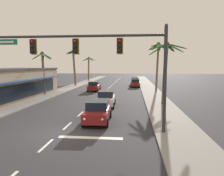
{
  "coord_description": "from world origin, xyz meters",
  "views": [
    {
      "loc": [
        4.8,
        -13.34,
        4.4
      ],
      "look_at": [
        2.69,
        8.0,
        2.2
      ],
      "focal_mm": 34.78,
      "sensor_mm": 36.0,
      "label": 1
    }
  ],
  "objects_px": {
    "sedan_third_in_queue": "(106,98)",
    "palm_left_farthest": "(89,64)",
    "sedan_parked_mid_kerb": "(135,81)",
    "traffic_signal_mast": "(102,54)",
    "sedan_lead_at_stop_bar": "(98,111)",
    "sedan_oncoming_far": "(94,86)",
    "palm_left_third": "(74,61)",
    "storefront_strip_left": "(3,84)",
    "palm_right_second": "(166,61)",
    "palm_left_second": "(43,64)",
    "palm_right_third": "(158,56)",
    "sedan_parked_nearest_kerb": "(135,83)"
  },
  "relations": [
    {
      "from": "palm_left_farthest",
      "to": "palm_right_third",
      "type": "xyz_separation_m",
      "value": [
        16.75,
        -24.76,
        1.17
      ]
    },
    {
      "from": "traffic_signal_mast",
      "to": "sedan_oncoming_far",
      "type": "bearing_deg",
      "value": 101.61
    },
    {
      "from": "sedan_third_in_queue",
      "to": "palm_left_farthest",
      "type": "bearing_deg",
      "value": 104.44
    },
    {
      "from": "palm_left_third",
      "to": "sedan_lead_at_stop_bar",
      "type": "bearing_deg",
      "value": -71.15
    },
    {
      "from": "traffic_signal_mast",
      "to": "sedan_lead_at_stop_bar",
      "type": "relative_size",
      "value": 2.7
    },
    {
      "from": "sedan_third_in_queue",
      "to": "sedan_oncoming_far",
      "type": "relative_size",
      "value": 1.01
    },
    {
      "from": "sedan_third_in_queue",
      "to": "palm_left_third",
      "type": "xyz_separation_m",
      "value": [
        -9.94,
        22.98,
        4.51
      ]
    },
    {
      "from": "sedan_parked_mid_kerb",
      "to": "palm_right_second",
      "type": "height_order",
      "value": "palm_right_second"
    },
    {
      "from": "sedan_third_in_queue",
      "to": "palm_left_third",
      "type": "bearing_deg",
      "value": 113.4
    },
    {
      "from": "palm_left_second",
      "to": "sedan_parked_mid_kerb",
      "type": "bearing_deg",
      "value": 55.77
    },
    {
      "from": "traffic_signal_mast",
      "to": "palm_left_second",
      "type": "bearing_deg",
      "value": 123.44
    },
    {
      "from": "traffic_signal_mast",
      "to": "palm_left_third",
      "type": "bearing_deg",
      "value": 108.6
    },
    {
      "from": "palm_left_second",
      "to": "palm_right_second",
      "type": "distance_m",
      "value": 18.1
    },
    {
      "from": "palm_left_farthest",
      "to": "sedan_parked_mid_kerb",
      "type": "bearing_deg",
      "value": -37.33
    },
    {
      "from": "sedan_oncoming_far",
      "to": "palm_left_second",
      "type": "bearing_deg",
      "value": -136.89
    },
    {
      "from": "sedan_parked_mid_kerb",
      "to": "sedan_oncoming_far",
      "type": "bearing_deg",
      "value": -117.09
    },
    {
      "from": "storefront_strip_left",
      "to": "palm_left_third",
      "type": "bearing_deg",
      "value": 78.72
    },
    {
      "from": "palm_left_third",
      "to": "palm_right_third",
      "type": "relative_size",
      "value": 0.95
    },
    {
      "from": "sedan_parked_mid_kerb",
      "to": "storefront_strip_left",
      "type": "height_order",
      "value": "storefront_strip_left"
    },
    {
      "from": "sedan_third_in_queue",
      "to": "storefront_strip_left",
      "type": "xyz_separation_m",
      "value": [
        -13.9,
        3.16,
        1.19
      ]
    },
    {
      "from": "palm_left_farthest",
      "to": "palm_right_second",
      "type": "xyz_separation_m",
      "value": [
        16.29,
        -36.73,
        0.09
      ]
    },
    {
      "from": "sedan_parked_mid_kerb",
      "to": "sedan_lead_at_stop_bar",
      "type": "bearing_deg",
      "value": -95.18
    },
    {
      "from": "sedan_third_in_queue",
      "to": "storefront_strip_left",
      "type": "relative_size",
      "value": 0.22
    },
    {
      "from": "sedan_lead_at_stop_bar",
      "to": "sedan_parked_mid_kerb",
      "type": "bearing_deg",
      "value": 84.82
    },
    {
      "from": "sedan_lead_at_stop_bar",
      "to": "storefront_strip_left",
      "type": "height_order",
      "value": "storefront_strip_left"
    },
    {
      "from": "palm_left_second",
      "to": "palm_left_third",
      "type": "distance_m",
      "value": 15.16
    },
    {
      "from": "storefront_strip_left",
      "to": "sedan_oncoming_far",
      "type": "bearing_deg",
      "value": 47.15
    },
    {
      "from": "sedan_parked_nearest_kerb",
      "to": "palm_right_second",
      "type": "relative_size",
      "value": 0.63
    },
    {
      "from": "palm_right_second",
      "to": "palm_left_third",
      "type": "bearing_deg",
      "value": 127.24
    },
    {
      "from": "palm_left_third",
      "to": "traffic_signal_mast",
      "type": "bearing_deg",
      "value": -71.4
    },
    {
      "from": "traffic_signal_mast",
      "to": "storefront_strip_left",
      "type": "distance_m",
      "value": 19.63
    },
    {
      "from": "sedan_lead_at_stop_bar",
      "to": "sedan_parked_mid_kerb",
      "type": "height_order",
      "value": "same"
    },
    {
      "from": "sedan_lead_at_stop_bar",
      "to": "storefront_strip_left",
      "type": "relative_size",
      "value": 0.22
    },
    {
      "from": "sedan_oncoming_far",
      "to": "palm_left_second",
      "type": "height_order",
      "value": "palm_left_second"
    },
    {
      "from": "sedan_parked_nearest_kerb",
      "to": "palm_left_third",
      "type": "bearing_deg",
      "value": 176.23
    },
    {
      "from": "sedan_lead_at_stop_bar",
      "to": "palm_left_second",
      "type": "xyz_separation_m",
      "value": [
        -10.61,
        14.55,
        3.78
      ]
    },
    {
      "from": "sedan_parked_mid_kerb",
      "to": "palm_left_third",
      "type": "relative_size",
      "value": 0.57
    },
    {
      "from": "sedan_third_in_queue",
      "to": "sedan_parked_mid_kerb",
      "type": "xyz_separation_m",
      "value": [
        3.34,
        28.06,
        0.0
      ]
    },
    {
      "from": "sedan_parked_mid_kerb",
      "to": "palm_left_farthest",
      "type": "xyz_separation_m",
      "value": [
        -13.16,
        10.03,
        4.04
      ]
    },
    {
      "from": "palm_right_third",
      "to": "storefront_strip_left",
      "type": "bearing_deg",
      "value": -153.97
    },
    {
      "from": "sedan_lead_at_stop_bar",
      "to": "sedan_oncoming_far",
      "type": "bearing_deg",
      "value": 101.09
    },
    {
      "from": "traffic_signal_mast",
      "to": "sedan_lead_at_stop_bar",
      "type": "xyz_separation_m",
      "value": [
        -0.74,
        2.63,
        -4.27
      ]
    },
    {
      "from": "sedan_parked_mid_kerb",
      "to": "palm_right_third",
      "type": "relative_size",
      "value": 0.54
    },
    {
      "from": "sedan_third_in_queue",
      "to": "sedan_oncoming_far",
      "type": "bearing_deg",
      "value": 105.45
    },
    {
      "from": "sedan_parked_nearest_kerb",
      "to": "storefront_strip_left",
      "type": "distance_m",
      "value": 25.65
    },
    {
      "from": "sedan_lead_at_stop_bar",
      "to": "sedan_third_in_queue",
      "type": "relative_size",
      "value": 1.0
    },
    {
      "from": "palm_left_farthest",
      "to": "storefront_strip_left",
      "type": "distance_m",
      "value": 35.29
    },
    {
      "from": "sedan_lead_at_stop_bar",
      "to": "sedan_parked_nearest_kerb",
      "type": "bearing_deg",
      "value": 83.72
    },
    {
      "from": "sedan_third_in_queue",
      "to": "palm_right_third",
      "type": "bearing_deg",
      "value": 62.51
    },
    {
      "from": "palm_right_second",
      "to": "storefront_strip_left",
      "type": "relative_size",
      "value": 0.35
    }
  ]
}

